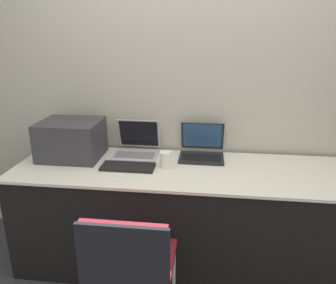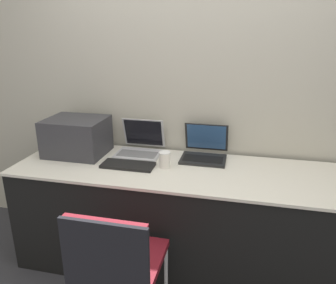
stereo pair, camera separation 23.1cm
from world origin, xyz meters
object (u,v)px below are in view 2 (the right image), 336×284
(laptop_right, at_px, (204,151))
(external_keyboard, at_px, (128,165))
(coffee_cup, at_px, (165,160))
(chair, at_px, (115,261))
(laptop_left, at_px, (140,146))
(printer, at_px, (77,135))

(laptop_right, xyz_separation_m, external_keyboard, (-0.51, -0.30, -0.04))
(coffee_cup, bearing_deg, chair, -96.68)
(coffee_cup, relative_size, chair, 0.13)
(coffee_cup, bearing_deg, laptop_left, 137.77)
(external_keyboard, bearing_deg, printer, 161.45)
(printer, distance_m, external_keyboard, 0.52)
(printer, relative_size, laptop_left, 1.31)
(printer, xyz_separation_m, chair, (0.65, -0.87, -0.39))
(printer, height_order, laptop_left, printer)
(printer, distance_m, laptop_left, 0.50)
(laptop_left, bearing_deg, printer, -165.67)
(printer, bearing_deg, external_keyboard, -18.55)
(laptop_left, xyz_separation_m, laptop_right, (0.51, 0.02, -0.00))
(printer, xyz_separation_m, laptop_right, (0.99, 0.14, -0.10))
(laptop_left, bearing_deg, coffee_cup, -42.23)
(laptop_left, distance_m, chair, 1.05)
(laptop_left, xyz_separation_m, external_keyboard, (-0.00, -0.28, -0.05))
(laptop_right, height_order, coffee_cup, laptop_right)
(printer, xyz_separation_m, laptop_left, (0.48, 0.12, -0.10))
(printer, height_order, laptop_right, printer)
(laptop_right, xyz_separation_m, chair, (-0.34, -1.01, -0.29))
(printer, relative_size, laptop_right, 1.34)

